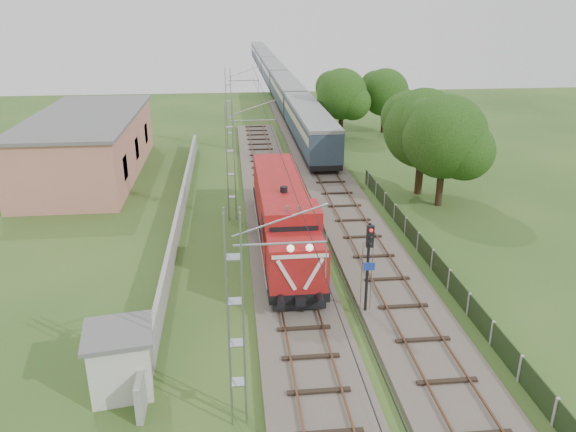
{
  "coord_description": "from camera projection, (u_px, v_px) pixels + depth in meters",
  "views": [
    {
      "loc": [
        -2.95,
        -24.29,
        13.99
      ],
      "look_at": [
        0.26,
        6.41,
        2.2
      ],
      "focal_mm": 35.0,
      "sensor_mm": 36.0,
      "label": 1
    }
  ],
  "objects": [
    {
      "name": "station_building",
      "position": [
        89.0,
        145.0,
        47.75
      ],
      "size": [
        8.4,
        20.4,
        5.22
      ],
      "color": "tan",
      "rests_on": "ground"
    },
    {
      "name": "coach_rake",
      "position": [
        274.0,
        72.0,
        98.35
      ],
      "size": [
        2.98,
        111.39,
        3.44
      ],
      "color": "black",
      "rests_on": "ground"
    },
    {
      "name": "ground",
      "position": [
        296.0,
        303.0,
        27.85
      ],
      "size": [
        140.0,
        140.0,
        0.0
      ],
      "primitive_type": "plane",
      "color": "#28491B",
      "rests_on": "ground"
    },
    {
      "name": "relay_hut",
      "position": [
        121.0,
        360.0,
        21.23
      ],
      "size": [
        2.87,
        2.87,
        2.61
      ],
      "color": "beige",
      "rests_on": "ground"
    },
    {
      "name": "fence",
      "position": [
        433.0,
        259.0,
        31.2
      ],
      "size": [
        0.12,
        32.0,
        1.2
      ],
      "color": "black",
      "rests_on": "ground"
    },
    {
      "name": "locomotive",
      "position": [
        283.0,
        214.0,
        33.33
      ],
      "size": [
        2.9,
        16.55,
        4.2
      ],
      "color": "black",
      "rests_on": "ground"
    },
    {
      "name": "catenary",
      "position": [
        231.0,
        162.0,
        37.26
      ],
      "size": [
        3.31,
        70.0,
        8.0
      ],
      "color": "gray",
      "rests_on": "ground"
    },
    {
      "name": "signal_post",
      "position": [
        369.0,
        254.0,
        25.53
      ],
      "size": [
        0.52,
        0.41,
        4.73
      ],
      "color": "black",
      "rests_on": "ground"
    },
    {
      "name": "tree_d",
      "position": [
        386.0,
        93.0,
        62.76
      ],
      "size": [
        5.54,
        5.27,
        7.18
      ],
      "color": "#3A2A17",
      "rests_on": "ground"
    },
    {
      "name": "track_side",
      "position": [
        328.0,
        179.0,
        46.85
      ],
      "size": [
        4.2,
        80.0,
        0.45
      ],
      "color": "#6B6054",
      "rests_on": "ground"
    },
    {
      "name": "tree_a",
      "position": [
        424.0,
        129.0,
        42.04
      ],
      "size": [
        6.27,
        5.97,
        8.13
      ],
      "color": "#3A2A17",
      "rests_on": "ground"
    },
    {
      "name": "track_main",
      "position": [
        283.0,
        243.0,
        34.28
      ],
      "size": [
        4.2,
        70.0,
        0.45
      ],
      "color": "#6B6054",
      "rests_on": "ground"
    },
    {
      "name": "tree_c",
      "position": [
        342.0,
        95.0,
        60.45
      ],
      "size": [
        5.75,
        5.48,
        7.45
      ],
      "color": "#3A2A17",
      "rests_on": "ground"
    },
    {
      "name": "tree_b",
      "position": [
        446.0,
        138.0,
        39.49
      ],
      "size": [
        6.25,
        5.96,
        8.11
      ],
      "color": "#3A2A17",
      "rests_on": "ground"
    },
    {
      "name": "boundary_wall",
      "position": [
        181.0,
        210.0,
        38.1
      ],
      "size": [
        0.25,
        40.0,
        1.5
      ],
      "primitive_type": "cube",
      "color": "#9E9E99",
      "rests_on": "ground"
    }
  ]
}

